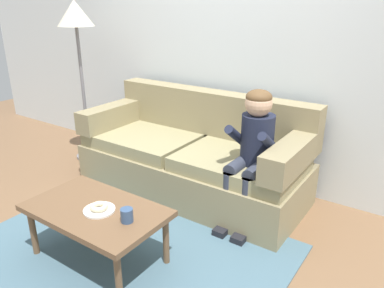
% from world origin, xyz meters
% --- Properties ---
extents(ground, '(10.00, 10.00, 0.00)m').
position_xyz_m(ground, '(0.00, 0.00, 0.00)').
color(ground, brown).
extents(wall_back, '(8.00, 0.10, 2.80)m').
position_xyz_m(wall_back, '(0.00, 1.40, 1.40)').
color(wall_back, silver).
rests_on(wall_back, ground).
extents(area_rug, '(2.22, 1.67, 0.01)m').
position_xyz_m(area_rug, '(0.00, -0.25, 0.01)').
color(area_rug, '#476675').
rests_on(area_rug, ground).
extents(couch, '(2.12, 0.90, 0.92)m').
position_xyz_m(couch, '(-0.14, 0.85, 0.34)').
color(couch, '#8C7F5B').
rests_on(couch, ground).
extents(coffee_table, '(0.96, 0.57, 0.41)m').
position_xyz_m(coffee_table, '(-0.10, -0.40, 0.37)').
color(coffee_table, brown).
rests_on(coffee_table, ground).
extents(person_child, '(0.34, 0.58, 1.10)m').
position_xyz_m(person_child, '(0.54, 0.64, 0.67)').
color(person_child, '#1E2338').
rests_on(person_child, ground).
extents(plate, '(0.21, 0.21, 0.01)m').
position_xyz_m(plate, '(-0.05, -0.42, 0.42)').
color(plate, white).
rests_on(plate, coffee_table).
extents(donut, '(0.17, 0.17, 0.04)m').
position_xyz_m(donut, '(-0.05, -0.42, 0.45)').
color(donut, beige).
rests_on(donut, plate).
extents(mug, '(0.08, 0.08, 0.09)m').
position_xyz_m(mug, '(0.20, -0.40, 0.46)').
color(mug, '#334C72').
rests_on(mug, coffee_table).
extents(floor_lamp, '(0.38, 0.38, 1.74)m').
position_xyz_m(floor_lamp, '(-1.61, 0.82, 1.47)').
color(floor_lamp, slate).
rests_on(floor_lamp, ground).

